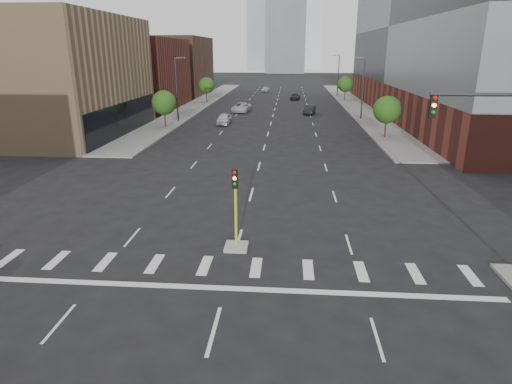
# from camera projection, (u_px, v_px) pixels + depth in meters

# --- Properties ---
(ground) EXTENTS (400.00, 400.00, 0.00)m
(ground) POSITION_uv_depth(u_px,v_px,m) (203.00, 368.00, 14.07)
(ground) COLOR black
(ground) RESTS_ON ground
(sidewalk_left_far) EXTENTS (5.00, 92.00, 0.15)m
(sidewalk_left_far) POSITION_uv_depth(u_px,v_px,m) (201.00, 103.00, 85.19)
(sidewalk_left_far) COLOR gray
(sidewalk_left_far) RESTS_ON ground
(sidewalk_right_far) EXTENTS (5.00, 92.00, 0.15)m
(sidewalk_right_far) POSITION_uv_depth(u_px,v_px,m) (353.00, 104.00, 82.99)
(sidewalk_right_far) COLOR gray
(sidewalk_right_far) RESTS_ON ground
(building_left_mid) EXTENTS (20.00, 24.00, 14.00)m
(building_left_mid) POSITION_uv_depth(u_px,v_px,m) (41.00, 76.00, 51.74)
(building_left_mid) COLOR tan
(building_left_mid) RESTS_ON ground
(building_left_far_a) EXTENTS (20.00, 22.00, 12.00)m
(building_left_far_a) POSITION_uv_depth(u_px,v_px,m) (122.00, 74.00, 76.67)
(building_left_far_a) COLOR brown
(building_left_far_a) RESTS_ON ground
(building_left_far_b) EXTENTS (20.00, 24.00, 13.00)m
(building_left_far_b) POSITION_uv_depth(u_px,v_px,m) (163.00, 66.00, 101.12)
(building_left_far_b) COLOR brown
(building_left_far_b) RESTS_ON ground
(building_right_main) EXTENTS (24.00, 70.00, 22.00)m
(building_right_main) POSITION_uv_depth(u_px,v_px,m) (467.00, 43.00, 65.24)
(building_right_main) COLOR brown
(building_right_main) RESTS_ON ground
(tower_mid) EXTENTS (18.00, 18.00, 44.00)m
(tower_mid) POSITION_uv_depth(u_px,v_px,m) (286.00, 23.00, 196.45)
(tower_mid) COLOR slate
(tower_mid) RESTS_ON ground
(median_traffic_signal) EXTENTS (1.20, 1.20, 4.40)m
(median_traffic_signal) POSITION_uv_depth(u_px,v_px,m) (236.00, 232.00, 22.25)
(median_traffic_signal) COLOR #999993
(median_traffic_signal) RESTS_ON ground
(streetlight_right_a) EXTENTS (1.60, 0.22, 9.07)m
(streetlight_right_a) POSITION_uv_depth(u_px,v_px,m) (363.00, 86.00, 63.57)
(streetlight_right_a) COLOR #2D2D30
(streetlight_right_a) RESTS_ON ground
(streetlight_right_b) EXTENTS (1.60, 0.22, 9.07)m
(streetlight_right_b) POSITION_uv_depth(u_px,v_px,m) (338.00, 74.00, 96.69)
(streetlight_right_b) COLOR #2D2D30
(streetlight_right_b) RESTS_ON ground
(streetlight_left) EXTENTS (1.60, 0.22, 9.07)m
(streetlight_left) POSITION_uv_depth(u_px,v_px,m) (177.00, 87.00, 60.80)
(streetlight_left) COLOR #2D2D30
(streetlight_left) RESTS_ON ground
(tree_left_near) EXTENTS (3.20, 3.20, 4.85)m
(tree_left_near) POSITION_uv_depth(u_px,v_px,m) (164.00, 103.00, 56.62)
(tree_left_near) COLOR #382619
(tree_left_near) RESTS_ON ground
(tree_left_far) EXTENTS (3.20, 3.20, 4.85)m
(tree_left_far) POSITION_uv_depth(u_px,v_px,m) (206.00, 85.00, 85.01)
(tree_left_far) COLOR #382619
(tree_left_far) RESTS_ON ground
(tree_right_near) EXTENTS (3.20, 3.20, 4.85)m
(tree_right_near) POSITION_uv_depth(u_px,v_px,m) (387.00, 110.00, 49.83)
(tree_right_near) COLOR #382619
(tree_right_near) RESTS_ON ground
(tree_right_far) EXTENTS (3.20, 3.20, 4.85)m
(tree_right_far) POSITION_uv_depth(u_px,v_px,m) (346.00, 84.00, 87.69)
(tree_right_far) COLOR #382619
(tree_right_far) RESTS_ON ground
(car_near_left) EXTENTS (1.84, 4.45, 1.51)m
(car_near_left) POSITION_uv_depth(u_px,v_px,m) (224.00, 119.00, 60.53)
(car_near_left) COLOR silver
(car_near_left) RESTS_ON ground
(car_mid_right) EXTENTS (2.24, 4.56, 1.44)m
(car_mid_right) POSITION_uv_depth(u_px,v_px,m) (310.00, 110.00, 70.20)
(car_mid_right) COLOR black
(car_mid_right) RESTS_ON ground
(car_far_left) EXTENTS (3.17, 5.80, 1.54)m
(car_far_left) POSITION_uv_depth(u_px,v_px,m) (241.00, 107.00, 72.67)
(car_far_left) COLOR silver
(car_far_left) RESTS_ON ground
(car_deep_right) EXTENTS (2.38, 4.77, 1.33)m
(car_deep_right) POSITION_uv_depth(u_px,v_px,m) (295.00, 97.00, 91.05)
(car_deep_right) COLOR black
(car_deep_right) RESTS_ON ground
(car_distant) EXTENTS (2.14, 4.21, 1.37)m
(car_distant) POSITION_uv_depth(u_px,v_px,m) (265.00, 89.00, 107.38)
(car_distant) COLOR #BCBBC0
(car_distant) RESTS_ON ground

